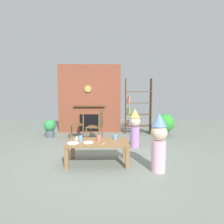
{
  "coord_description": "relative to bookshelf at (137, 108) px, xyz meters",
  "views": [
    {
      "loc": [
        0.06,
        -3.74,
        1.29
      ],
      "look_at": [
        0.15,
        0.4,
        0.92
      ],
      "focal_mm": 28.32,
      "sensor_mm": 36.0,
      "label": 1
    }
  ],
  "objects": [
    {
      "name": "birthday_cake_slice",
      "position": [
        -1.62,
        -2.65,
        -0.43
      ],
      "size": [
        0.1,
        0.1,
        0.07
      ],
      "primitive_type": "cone",
      "color": "#EAC68C",
      "rests_on": "coffee_table"
    },
    {
      "name": "bookshelf",
      "position": [
        0.0,
        0.0,
        0.0
      ],
      "size": [
        0.9,
        0.28,
        1.9
      ],
      "color": "brown",
      "rests_on": "ground_plane"
    },
    {
      "name": "coffee_table",
      "position": [
        -1.19,
        -2.8,
        -0.53
      ],
      "size": [
        1.17,
        0.64,
        0.43
      ],
      "color": "olive",
      "rests_on": "ground_plane"
    },
    {
      "name": "potted_plant_tall",
      "position": [
        0.82,
        -0.63,
        -0.47
      ],
      "size": [
        0.57,
        0.57,
        0.73
      ],
      "color": "#4C5660",
      "rests_on": "ground_plane"
    },
    {
      "name": "paper_cup_center",
      "position": [
        -1.53,
        -2.79,
        -0.41
      ],
      "size": [
        0.07,
        0.07,
        0.11
      ],
      "primitive_type": "cylinder",
      "color": "#669EE0",
      "rests_on": "coffee_table"
    },
    {
      "name": "brick_fireplace_feature",
      "position": [
        -1.65,
        0.2,
        0.3
      ],
      "size": [
        2.2,
        0.28,
        2.4
      ],
      "color": "brown",
      "rests_on": "ground_plane"
    },
    {
      "name": "child_with_cone_hat",
      "position": [
        -0.14,
        -3.21,
        -0.36
      ],
      "size": [
        0.28,
        0.28,
        1.01
      ],
      "rotation": [
        0.0,
        0.0,
        2.77
      ],
      "color": "#EAB2C6",
      "rests_on": "ground_plane"
    },
    {
      "name": "table_fork",
      "position": [
        -1.08,
        -2.98,
        -0.46
      ],
      "size": [
        0.06,
        0.15,
        0.01
      ],
      "primitive_type": "cube",
      "rotation": [
        0.0,
        0.0,
        1.27
      ],
      "color": "silver",
      "rests_on": "coffee_table"
    },
    {
      "name": "potted_plant_short",
      "position": [
        -2.83,
        -0.6,
        -0.58
      ],
      "size": [
        0.37,
        0.37,
        0.56
      ],
      "color": "#4C5660",
      "rests_on": "ground_plane"
    },
    {
      "name": "dining_chair_middle",
      "position": [
        -1.29,
        -1.27,
        -0.38
      ],
      "size": [
        0.48,
        0.48,
        0.9
      ],
      "rotation": [
        0.0,
        0.0,
        2.93
      ],
      "color": "brown",
      "rests_on": "ground_plane"
    },
    {
      "name": "dining_chair_left",
      "position": [
        -1.85,
        -0.79,
        -0.38
      ],
      "size": [
        0.45,
        0.45,
        0.9
      ],
      "rotation": [
        0.0,
        0.0,
        3.28
      ],
      "color": "brown",
      "rests_on": "ground_plane"
    },
    {
      "name": "paper_plate_rear",
      "position": [
        -1.64,
        -2.93,
        -0.46
      ],
      "size": [
        0.22,
        0.22,
        0.01
      ],
      "primitive_type": "cylinder",
      "color": "white",
      "rests_on": "coffee_table"
    },
    {
      "name": "paper_cup_near_right",
      "position": [
        -1.18,
        -2.75,
        -0.41
      ],
      "size": [
        0.08,
        0.08,
        0.1
      ],
      "primitive_type": "cylinder",
      "color": "#E5666B",
      "rests_on": "coffee_table"
    },
    {
      "name": "paper_cup_near_left",
      "position": [
        -0.85,
        -2.63,
        -0.42
      ],
      "size": [
        0.08,
        0.08,
        0.09
      ],
      "primitive_type": "cylinder",
      "color": "#669EE0",
      "rests_on": "coffee_table"
    },
    {
      "name": "child_in_pink",
      "position": [
        -0.32,
        -1.75,
        -0.38
      ],
      "size": [
        0.27,
        0.27,
        0.97
      ],
      "rotation": [
        0.0,
        0.0,
        -2.27
      ],
      "color": "#B27FCC",
      "rests_on": "ground_plane"
    },
    {
      "name": "ground_plane",
      "position": [
        -1.06,
        -2.4,
        -0.89
      ],
      "size": [
        12.0,
        12.0,
        0.0
      ],
      "primitive_type": "plane",
      "color": "gray"
    },
    {
      "name": "paper_plate_front",
      "position": [
        -1.37,
        -2.9,
        -0.46
      ],
      "size": [
        0.19,
        0.19,
        0.01
      ],
      "primitive_type": "cylinder",
      "color": "white",
      "rests_on": "coffee_table"
    }
  ]
}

